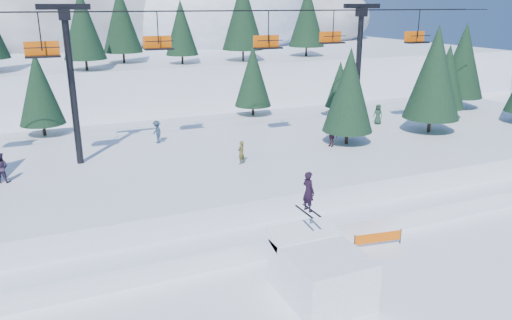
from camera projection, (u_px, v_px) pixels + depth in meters
name	position (u px, v px, depth m)	size (l,w,h in m)	color
ground	(336.00, 305.00, 22.11)	(160.00, 160.00, 0.00)	white
mid_shelf	(208.00, 164.00, 37.48)	(70.00, 22.00, 2.50)	white
berm	(263.00, 224.00, 28.95)	(70.00, 6.00, 1.10)	white
mountain_ridge	(70.00, 24.00, 81.42)	(119.00, 60.29, 26.46)	white
jump_kicker	(320.00, 270.00, 22.56)	(3.37, 4.60, 5.51)	white
chairlift	(226.00, 54.00, 35.70)	(46.00, 3.21, 10.28)	black
conifer_stand	(253.00, 86.00, 37.77)	(61.70, 17.40, 8.73)	black
distant_skiers	(207.00, 138.00, 36.60)	(30.98, 8.38, 1.86)	#32243D
banner_near	(378.00, 238.00, 27.29)	(2.83, 0.46, 0.90)	black
banner_far	(402.00, 219.00, 29.64)	(2.83, 0.44, 0.90)	black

